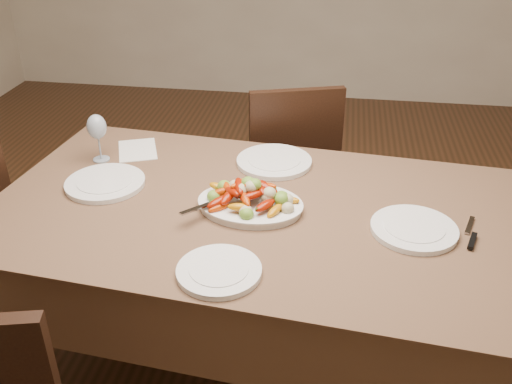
{
  "coord_description": "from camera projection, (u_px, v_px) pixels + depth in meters",
  "views": [
    {
      "loc": [
        0.49,
        -1.86,
        1.78
      ],
      "look_at": [
        0.23,
        -0.21,
        0.82
      ],
      "focal_mm": 40.0,
      "sensor_mm": 36.0,
      "label": 1
    }
  ],
  "objects": [
    {
      "name": "chair_far",
      "position": [
        286.0,
        168.0,
        2.83
      ],
      "size": [
        0.53,
        0.53,
        0.95
      ],
      "primitive_type": null,
      "rotation": [
        0.0,
        0.0,
        3.46
      ],
      "color": "black",
      "rests_on": "ground"
    },
    {
      "name": "plate_left",
      "position": [
        105.0,
        183.0,
        2.09
      ],
      "size": [
        0.29,
        0.29,
        0.02
      ],
      "primitive_type": "cylinder",
      "color": "white",
      "rests_on": "dining_table"
    },
    {
      "name": "serving_platter",
      "position": [
        250.0,
        206.0,
        1.94
      ],
      "size": [
        0.37,
        0.29,
        0.02
      ],
      "primitive_type": "ellipsoid",
      "rotation": [
        0.0,
        0.0,
        -0.09
      ],
      "color": "white",
      "rests_on": "dining_table"
    },
    {
      "name": "dining_table",
      "position": [
        256.0,
        293.0,
        2.15
      ],
      "size": [
        1.93,
        1.21,
        0.76
      ],
      "primitive_type": "cube",
      "rotation": [
        0.0,
        0.0,
        -0.09
      ],
      "color": "brown",
      "rests_on": "ground"
    },
    {
      "name": "floor",
      "position": [
        212.0,
        324.0,
        2.54
      ],
      "size": [
        6.0,
        6.0,
        0.0
      ],
      "primitive_type": "plane",
      "color": "#3D2312",
      "rests_on": "ground"
    },
    {
      "name": "menu_card",
      "position": [
        138.0,
        150.0,
        2.36
      ],
      "size": [
        0.22,
        0.25,
        0.0
      ],
      "primitive_type": "cube",
      "rotation": [
        0.0,
        0.0,
        0.37
      ],
      "color": "silver",
      "rests_on": "dining_table"
    },
    {
      "name": "plate_near",
      "position": [
        219.0,
        271.0,
        1.64
      ],
      "size": [
        0.25,
        0.25,
        0.02
      ],
      "primitive_type": "cylinder",
      "color": "white",
      "rests_on": "dining_table"
    },
    {
      "name": "wine_glass",
      "position": [
        98.0,
        137.0,
        2.23
      ],
      "size": [
        0.08,
        0.08,
        0.2
      ],
      "primitive_type": null,
      "color": "#8C99A5",
      "rests_on": "dining_table"
    },
    {
      "name": "table_knife",
      "position": [
        471.0,
        234.0,
        1.81
      ],
      "size": [
        0.08,
        0.2,
        0.01
      ],
      "primitive_type": null,
      "rotation": [
        0.0,
        0.0,
        -0.32
      ],
      "color": "#9EA0A8",
      "rests_on": "dining_table"
    },
    {
      "name": "serving_spoon",
      "position": [
        229.0,
        200.0,
        1.91
      ],
      "size": [
        0.26,
        0.21,
        0.03
      ],
      "primitive_type": null,
      "rotation": [
        0.0,
        0.0,
        -0.64
      ],
      "color": "#9EA0A8",
      "rests_on": "serving_platter"
    },
    {
      "name": "plate_far",
      "position": [
        274.0,
        162.0,
        2.24
      ],
      "size": [
        0.3,
        0.3,
        0.02
      ],
      "primitive_type": "cylinder",
      "color": "white",
      "rests_on": "dining_table"
    },
    {
      "name": "roasted_vegetables",
      "position": [
        250.0,
        192.0,
        1.92
      ],
      "size": [
        0.3,
        0.22,
        0.09
      ],
      "primitive_type": null,
      "rotation": [
        0.0,
        0.0,
        -0.09
      ],
      "color": "#801302",
      "rests_on": "serving_platter"
    },
    {
      "name": "plate_right",
      "position": [
        414.0,
        229.0,
        1.83
      ],
      "size": [
        0.28,
        0.28,
        0.02
      ],
      "primitive_type": "cylinder",
      "color": "white",
      "rests_on": "dining_table"
    }
  ]
}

